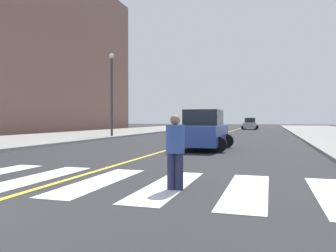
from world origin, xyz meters
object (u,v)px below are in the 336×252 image
street_lamp (112,87)px  car_green_nearest (203,126)px  car_silver_third (250,124)px  car_blue_second (203,131)px  pedestrian_crossing (175,149)px

street_lamp → car_green_nearest: bearing=50.1°
car_green_nearest → car_silver_third: bearing=80.6°
car_blue_second → street_lamp: size_ratio=0.65×
car_blue_second → car_silver_third: (0.34, 36.26, -0.12)m
car_green_nearest → street_lamp: street_lamp is taller
car_silver_third → pedestrian_crossing: 46.48m
car_silver_third → pedestrian_crossing: bearing=90.6°
car_silver_third → pedestrian_crossing: car_silver_third is taller
car_blue_second → car_silver_third: bearing=-90.5°
car_green_nearest → car_blue_second: bearing=-78.2°
car_green_nearest → pedestrian_crossing: 27.23m
car_green_nearest → car_blue_second: size_ratio=0.89×
car_blue_second → pedestrian_crossing: 10.30m
car_green_nearest → car_silver_third: car_green_nearest is taller
car_silver_third → street_lamp: (-9.96, -27.28, 3.48)m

